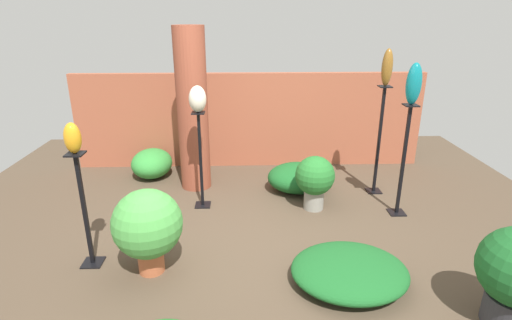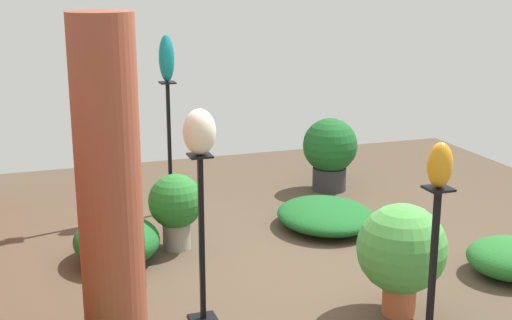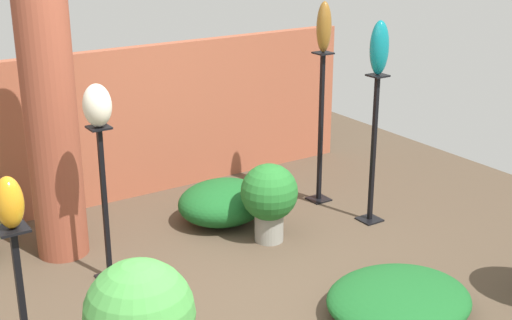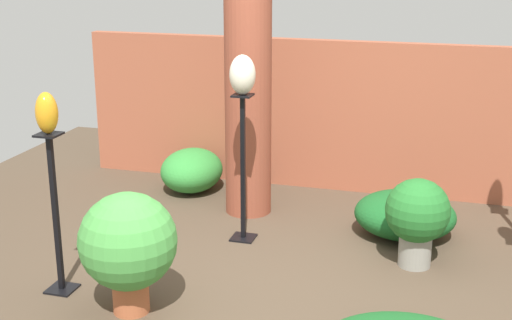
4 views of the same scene
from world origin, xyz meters
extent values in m
plane|color=#4C3D2D|center=(0.00, 0.00, 0.00)|extent=(8.00, 8.00, 0.00)
cube|color=#9E5138|center=(0.00, 2.46, 0.76)|extent=(5.60, 0.12, 1.53)
cylinder|color=brown|center=(-0.80, 1.58, 1.13)|extent=(0.43, 0.43, 2.26)
cube|color=black|center=(-1.65, -0.35, 0.01)|extent=(0.20, 0.20, 0.01)
cube|color=black|center=(-1.65, -0.35, 0.59)|extent=(0.04, 0.04, 1.19)
cube|color=black|center=(-1.65, -0.35, 1.18)|extent=(0.16, 0.16, 0.02)
cube|color=black|center=(-0.65, 0.93, 0.01)|extent=(0.20, 0.20, 0.01)
cube|color=black|center=(-0.65, 0.93, 0.63)|extent=(0.04, 0.04, 1.26)
cube|color=black|center=(-0.65, 0.93, 1.26)|extent=(0.16, 0.16, 0.02)
ellipsoid|color=orange|center=(-1.65, -0.35, 1.33)|extent=(0.15, 0.16, 0.29)
ellipsoid|color=beige|center=(-0.65, 0.93, 1.43)|extent=(0.21, 0.23, 0.32)
cylinder|color=gray|center=(0.80, 0.80, 0.12)|extent=(0.26, 0.26, 0.25)
sphere|color=#236B28|center=(0.80, 0.80, 0.46)|extent=(0.50, 0.50, 0.50)
cylinder|color=#B25B38|center=(-1.02, -0.49, 0.12)|extent=(0.25, 0.25, 0.24)
sphere|color=#479942|center=(-1.02, -0.49, 0.52)|extent=(0.67, 0.67, 0.67)
ellipsoid|color=#338C38|center=(-1.52, 1.97, 0.22)|extent=(0.62, 0.73, 0.43)
ellipsoid|color=#195923|center=(0.67, 1.37, 0.20)|extent=(0.87, 0.76, 0.39)
camera|label=1|loc=(-0.10, -3.86, 2.39)|focal=28.00mm
camera|label=2|loc=(-5.31, 2.10, 2.49)|focal=50.00mm
camera|label=3|loc=(-2.47, -3.93, 2.78)|focal=50.00mm
camera|label=4|loc=(1.05, -4.48, 2.45)|focal=50.00mm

